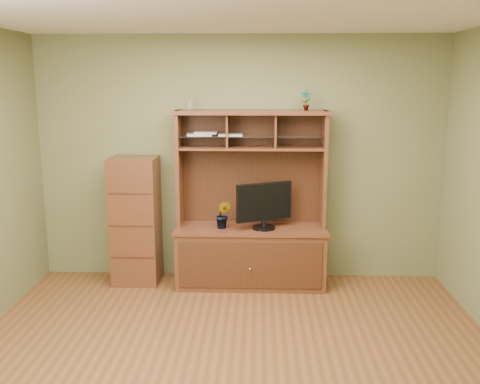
{
  "coord_description": "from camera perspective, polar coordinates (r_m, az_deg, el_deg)",
  "views": [
    {
      "loc": [
        0.21,
        -3.89,
        2.21
      ],
      "look_at": [
        0.03,
        1.2,
        1.14
      ],
      "focal_mm": 40.0,
      "sensor_mm": 36.0,
      "label": 1
    }
  ],
  "objects": [
    {
      "name": "room",
      "position": [
        3.99,
        -1.03,
        -0.62
      ],
      "size": [
        4.54,
        4.04,
        2.74
      ],
      "color": "brown",
      "rests_on": "ground"
    },
    {
      "name": "orchid_plant",
      "position": [
        5.72,
        -1.8,
        -2.44
      ],
      "size": [
        0.2,
        0.17,
        0.3
      ],
      "primitive_type": "imported",
      "rotation": [
        0.0,
        0.0,
        -0.28
      ],
      "color": "#3B6021",
      "rests_on": "media_hutch"
    },
    {
      "name": "side_cabinet",
      "position": [
        6.0,
        -11.07,
        -3.0
      ],
      "size": [
        0.5,
        0.46,
        1.4
      ],
      "color": "#482214",
      "rests_on": "room"
    },
    {
      "name": "magazines",
      "position": [
        5.75,
        -3.07,
        6.2
      ],
      "size": [
        0.61,
        0.23,
        0.04
      ],
      "color": "#BABABF",
      "rests_on": "media_hutch"
    },
    {
      "name": "reed_diffuser",
      "position": [
        5.75,
        -5.45,
        9.71
      ],
      "size": [
        0.05,
        0.05,
        0.27
      ],
      "color": "silver",
      "rests_on": "media_hutch"
    },
    {
      "name": "top_plant",
      "position": [
        5.72,
        7.04,
        9.69
      ],
      "size": [
        0.12,
        0.08,
        0.21
      ],
      "primitive_type": "imported",
      "rotation": [
        0.0,
        0.0,
        -0.04
      ],
      "color": "#2D5C20",
      "rests_on": "media_hutch"
    },
    {
      "name": "monitor",
      "position": [
        5.68,
        2.59,
        -1.36
      ],
      "size": [
        0.59,
        0.32,
        0.5
      ],
      "rotation": [
        0.0,
        0.0,
        0.45
      ],
      "color": "black",
      "rests_on": "media_hutch"
    },
    {
      "name": "media_hutch",
      "position": [
        5.87,
        1.16,
        -4.91
      ],
      "size": [
        1.66,
        0.61,
        1.9
      ],
      "color": "#482214",
      "rests_on": "room"
    }
  ]
}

